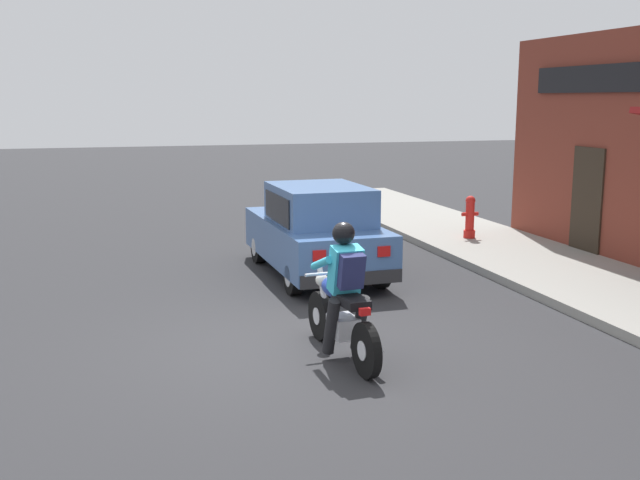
{
  "coord_description": "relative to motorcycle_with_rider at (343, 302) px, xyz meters",
  "views": [
    {
      "loc": [
        -2.06,
        -8.57,
        3.0
      ],
      "look_at": [
        0.97,
        1.78,
        0.95
      ],
      "focal_mm": 42.0,
      "sensor_mm": 36.0,
      "label": 1
    }
  ],
  "objects": [
    {
      "name": "sidewalk_curb",
      "position": [
        4.88,
        3.6,
        -0.61
      ],
      "size": [
        2.6,
        22.0,
        0.14
      ],
      "primitive_type": "cube",
      "color": "gray",
      "rests_on": "ground"
    },
    {
      "name": "ground_plane",
      "position": [
        -0.55,
        0.6,
        -0.68
      ],
      "size": [
        80.0,
        80.0,
        0.0
      ],
      "primitive_type": "plane",
      "color": "#2B2B2D"
    },
    {
      "name": "car_hatchback",
      "position": [
        0.86,
        4.09,
        0.09
      ],
      "size": [
        1.71,
        3.81,
        1.57
      ],
      "color": "black",
      "rests_on": "ground"
    },
    {
      "name": "motorcycle_with_rider",
      "position": [
        0.0,
        0.0,
        0.0
      ],
      "size": [
        0.59,
        2.02,
        1.62
      ],
      "color": "black",
      "rests_on": "ground"
    },
    {
      "name": "fire_hydrant",
      "position": [
        4.68,
        5.84,
        -0.11
      ],
      "size": [
        0.36,
        0.24,
        0.88
      ],
      "color": "red",
      "rests_on": "sidewalk_curb"
    }
  ]
}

